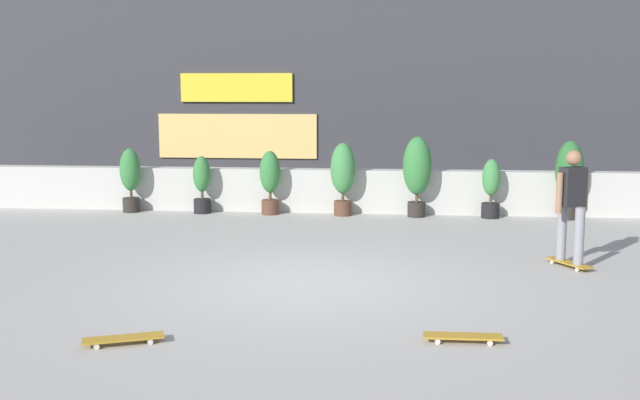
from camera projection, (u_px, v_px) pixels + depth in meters
name	position (u px, v px, depth m)	size (l,w,h in m)	color
ground_plane	(308.00, 283.00, 10.11)	(48.00, 48.00, 0.00)	#B2AFA8
planter_wall	(342.00, 191.00, 15.96)	(18.00, 0.40, 0.90)	beige
building_backdrop	(354.00, 62.00, 19.49)	(20.00, 2.08, 6.50)	#38383D
potted_plant_0	(130.00, 176.00, 15.91)	(0.43, 0.43, 1.34)	#2D2823
potted_plant_1	(202.00, 183.00, 15.78)	(0.36, 0.36, 1.19)	black
potted_plant_2	(270.00, 179.00, 15.62)	(0.42, 0.42, 1.31)	brown
potted_plant_3	(343.00, 174.00, 15.45)	(0.51, 0.51, 1.48)	brown
potted_plant_4	(417.00, 170.00, 15.28)	(0.57, 0.57, 1.62)	#2D2823
potted_plant_5	(491.00, 187.00, 15.18)	(0.36, 0.36, 1.18)	black
potted_plant_6	(569.00, 174.00, 14.99)	(0.54, 0.54, 1.56)	#2D2823
skater_far_left	(572.00, 203.00, 10.89)	(0.57, 0.79, 1.70)	#BF8C26
skateboard_near_camera	(463.00, 337.00, 7.73)	(0.80, 0.21, 0.08)	#BF8C26
skateboard_aside	(123.00, 338.00, 7.67)	(0.82, 0.49, 0.08)	#BF8C26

